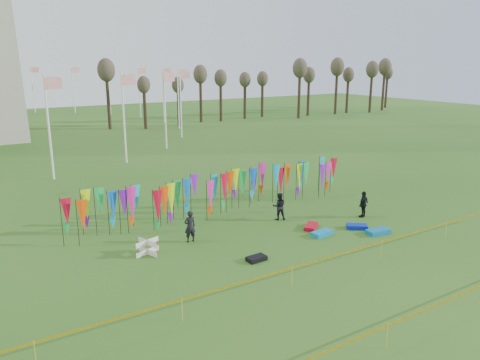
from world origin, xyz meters
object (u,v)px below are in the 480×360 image
kite_bag_black (256,258)px  kite_bag_teal (378,232)px  person_left (190,226)px  person_right (364,204)px  box_kite (148,247)px  person_mid (279,206)px  kite_bag_red (311,227)px  kite_bag_turquoise (322,233)px  kite_bag_blue (357,227)px

kite_bag_black → kite_bag_teal: 7.43m
person_left → person_right: size_ratio=1.05×
box_kite → person_mid: bearing=5.1°
person_mid → kite_bag_black: person_mid is taller
person_right → person_mid: bearing=-42.2°
person_left → kite_bag_teal: person_left is taller
kite_bag_teal → kite_bag_red: bearing=134.7°
person_mid → kite_bag_turquoise: size_ratio=1.37×
person_right → kite_bag_red: person_right is taller
box_kite → person_right: size_ratio=0.48×
person_mid → kite_bag_black: (-4.30, -4.07, -0.70)m
box_kite → kite_bag_black: size_ratio=0.83×
box_kite → kite_bag_blue: (11.01, -2.75, -0.26)m
box_kite → person_right: bearing=-6.8°
person_left → kite_bag_blue: 9.17m
kite_bag_blue → kite_bag_black: bearing=-175.3°
kite_bag_turquoise → kite_bag_teal: (2.70, -1.39, 0.00)m
kite_bag_turquoise → box_kite: bearing=163.8°
kite_bag_blue → kite_bag_teal: kite_bag_teal is taller
kite_bag_blue → kite_bag_red: bearing=147.1°
person_mid → kite_bag_black: bearing=71.3°
person_mid → person_left: bearing=31.4°
person_right → kite_bag_black: bearing=-3.7°
kite_bag_turquoise → kite_bag_red: (0.21, 1.13, -0.01)m
box_kite → kite_bag_red: bearing=-8.9°
kite_bag_blue → kite_bag_turquoise: bearing=174.3°
kite_bag_blue → kite_bag_teal: bearing=-71.6°
person_left → person_mid: (5.87, 0.36, -0.02)m
box_kite → kite_bag_blue: size_ratio=0.68×
person_mid → kite_bag_blue: size_ratio=1.45×
kite_bag_red → kite_bag_black: kite_bag_red is taller
kite_bag_red → kite_bag_teal: kite_bag_teal is taller
person_right → kite_bag_teal: person_right is taller
person_right → kite_bag_blue: 2.24m
kite_bag_turquoise → kite_bag_teal: bearing=-27.2°
person_left → person_mid: bearing=-172.9°
person_mid → kite_bag_blue: bearing=155.8°
person_left → kite_bag_red: person_left is taller
person_mid → kite_bag_black: size_ratio=1.76×
kite_bag_turquoise → kite_bag_black: (-4.71, -0.81, -0.01)m
person_mid → kite_bag_red: bearing=133.9°
kite_bag_blue → kite_bag_black: kite_bag_blue is taller
person_mid → kite_bag_blue: (2.72, -3.49, -0.69)m
box_kite → person_left: person_left is taller
kite_bag_teal → box_kite: bearing=161.1°
person_left → person_mid: 5.88m
kite_bag_black → kite_bag_teal: (7.41, -0.58, 0.02)m
person_left → kite_bag_turquoise: bearing=158.8°
kite_bag_teal → kite_bag_turquoise: bearing=152.8°
person_mid → person_right: size_ratio=1.02×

